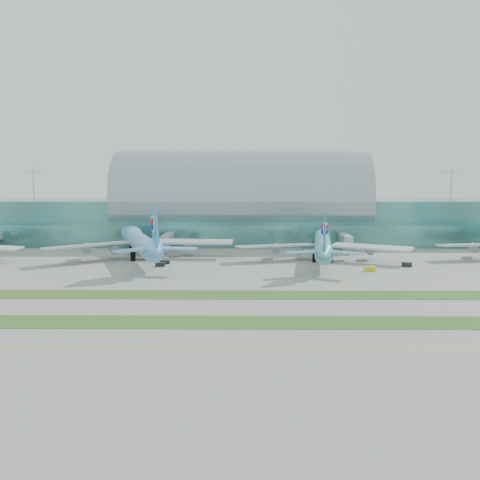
{
  "coord_description": "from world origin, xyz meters",
  "views": [
    {
      "loc": [
        2.29,
        -158.46,
        33.35
      ],
      "look_at": [
        0.0,
        55.0,
        9.0
      ],
      "focal_mm": 45.0,
      "sensor_mm": 36.0,
      "label": 1
    }
  ],
  "objects": [
    {
      "name": "grass_strip_near",
      "position": [
        0.0,
        -28.0,
        0.04
      ],
      "size": [
        420.0,
        12.0,
        0.08
      ],
      "primitive_type": "cube",
      "color": "#2D591E",
      "rests_on": "ground"
    },
    {
      "name": "taxiline_b",
      "position": [
        0.0,
        -14.0,
        0.01
      ],
      "size": [
        420.0,
        0.35,
        0.01
      ],
      "primitive_type": "cube",
      "color": "yellow",
      "rests_on": "ground"
    },
    {
      "name": "taxiline_c",
      "position": [
        0.0,
        18.0,
        0.01
      ],
      "size": [
        420.0,
        0.35,
        0.01
      ],
      "primitive_type": "cube",
      "color": "yellow",
      "rests_on": "ground"
    },
    {
      "name": "taxiline_a",
      "position": [
        0.0,
        -48.0,
        0.01
      ],
      "size": [
        420.0,
        0.35,
        0.01
      ],
      "primitive_type": "cube",
      "color": "yellow",
      "rests_on": "ground"
    },
    {
      "name": "gse_d",
      "position": [
        -27.26,
        56.83,
        0.67
      ],
      "size": [
        3.58,
        2.11,
        1.34
      ],
      "primitive_type": "cube",
      "rotation": [
        0.0,
        0.0,
        -0.07
      ],
      "color": "black",
      "rests_on": "ground"
    },
    {
      "name": "airliner_b",
      "position": [
        -38.72,
        70.1,
        6.97
      ],
      "size": [
        68.79,
        79.87,
        22.59
      ],
      "rotation": [
        0.0,
        0.0,
        0.31
      ],
      "color": "#70B7F8",
      "rests_on": "ground"
    },
    {
      "name": "gse_f",
      "position": [
        58.89,
        51.56,
        0.75
      ],
      "size": [
        3.94,
        2.86,
        1.5
      ],
      "primitive_type": "cube",
      "rotation": [
        0.0,
        0.0,
        -0.24
      ],
      "color": "black",
      "rests_on": "ground"
    },
    {
      "name": "gse_c",
      "position": [
        -28.14,
        51.16,
        0.69
      ],
      "size": [
        3.36,
        1.83,
        1.38
      ],
      "primitive_type": "cube",
      "rotation": [
        0.0,
        0.0,
        -0.05
      ],
      "color": "black",
      "rests_on": "ground"
    },
    {
      "name": "airliner_c",
      "position": [
        31.09,
        66.34,
        6.35
      ],
      "size": [
        65.47,
        74.75,
        20.57
      ],
      "rotation": [
        0.0,
        0.0,
        -0.11
      ],
      "color": "#5AB7C7",
      "rests_on": "ground"
    },
    {
      "name": "taxiline_d",
      "position": [
        0.0,
        40.0,
        0.01
      ],
      "size": [
        420.0,
        0.35,
        0.01
      ],
      "primitive_type": "cube",
      "color": "yellow",
      "rests_on": "ground"
    },
    {
      "name": "terminal",
      "position": [
        0.01,
        128.79,
        14.23
      ],
      "size": [
        340.0,
        69.1,
        36.0
      ],
      "color": "#3D7A75",
      "rests_on": "ground"
    },
    {
      "name": "grass_strip_far",
      "position": [
        0.0,
        2.0,
        0.04
      ],
      "size": [
        420.0,
        12.0,
        0.08
      ],
      "primitive_type": "cube",
      "color": "#2D591E",
      "rests_on": "ground"
    },
    {
      "name": "gse_e",
      "position": [
        43.95,
        41.67,
        0.8
      ],
      "size": [
        3.62,
        2.05,
        1.6
      ],
      "primitive_type": "cube",
      "rotation": [
        0.0,
        0.0,
        0.08
      ],
      "color": "yellow",
      "rests_on": "ground"
    },
    {
      "name": "ground",
      "position": [
        0.0,
        0.0,
        0.0
      ],
      "size": [
        700.0,
        700.0,
        0.0
      ],
      "primitive_type": "plane",
      "color": "gray",
      "rests_on": "ground"
    }
  ]
}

